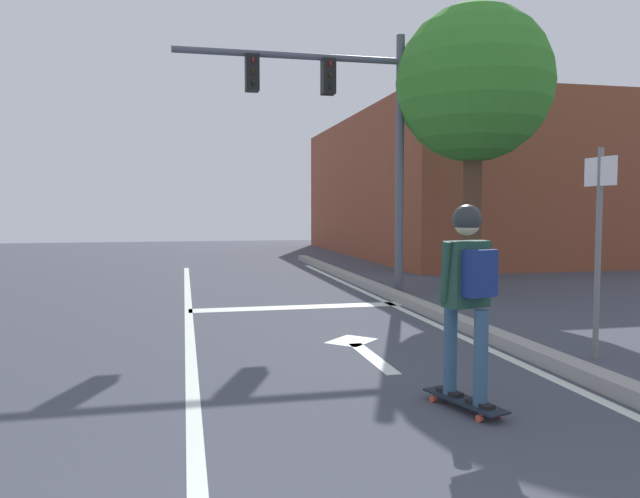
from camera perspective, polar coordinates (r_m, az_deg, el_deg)
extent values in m
cube|color=silver|center=(7.04, -11.93, -9.38)|extent=(0.12, 20.00, 0.01)
cube|color=silver|center=(7.80, 13.43, -8.11)|extent=(0.12, 20.00, 0.01)
cube|color=silver|center=(9.99, -2.09, -5.42)|extent=(3.46, 0.40, 0.01)
cube|color=silver|center=(6.70, 4.90, -9.99)|extent=(0.16, 1.40, 0.01)
cube|color=silver|center=(7.49, 2.93, -8.50)|extent=(0.71, 0.71, 0.01)
cube|color=gray|center=(7.90, 15.09, -7.49)|extent=(0.24, 24.00, 0.14)
cube|color=#18212D|center=(5.14, 13.25, -13.53)|extent=(0.42, 0.82, 0.02)
cube|color=#B2B2B7|center=(5.34, 11.25, -13.00)|extent=(0.17, 0.09, 0.01)
cylinder|color=#CA452F|center=(5.29, 10.43, -13.53)|extent=(0.04, 0.06, 0.05)
cylinder|color=#CA452F|center=(5.41, 12.05, -13.15)|extent=(0.04, 0.06, 0.05)
cube|color=#B2B2B7|center=(4.96, 15.41, -14.39)|extent=(0.17, 0.09, 0.01)
cylinder|color=#CA452F|center=(4.90, 14.57, -14.99)|extent=(0.04, 0.06, 0.05)
cylinder|color=#CA452F|center=(5.03, 16.22, -14.52)|extent=(0.04, 0.06, 0.05)
cylinder|color=#335574|center=(5.17, 12.01, -9.07)|extent=(0.11, 0.11, 0.74)
cube|color=black|center=(5.26, 11.95, -12.85)|extent=(0.15, 0.26, 0.03)
cylinder|color=#335574|center=(4.92, 14.70, -9.77)|extent=(0.11, 0.11, 0.74)
cube|color=black|center=(5.01, 14.63, -13.73)|extent=(0.15, 0.26, 0.03)
cube|color=#214639|center=(4.94, 13.43, -2.27)|extent=(0.38, 0.27, 0.52)
cylinder|color=#214639|center=(4.84, 11.60, -2.09)|extent=(0.07, 0.13, 0.48)
cylinder|color=#214639|center=(5.08, 14.73, -1.86)|extent=(0.07, 0.11, 0.48)
sphere|color=beige|center=(4.91, 13.50, 2.41)|extent=(0.20, 0.20, 0.20)
sphere|color=#272D2E|center=(4.91, 13.50, 2.71)|extent=(0.23, 0.23, 0.23)
cube|color=navy|center=(4.83, 14.55, -2.18)|extent=(0.29, 0.21, 0.36)
cylinder|color=#525663|center=(11.94, 7.41, 7.76)|extent=(0.16, 0.16, 4.87)
cylinder|color=#525663|center=(11.70, -2.74, 17.50)|extent=(4.22, 0.12, 0.12)
cube|color=black|center=(11.76, 0.77, 15.69)|extent=(0.24, 0.28, 0.64)
cylinder|color=red|center=(11.66, 0.95, 16.80)|extent=(0.02, 0.10, 0.10)
cylinder|color=#3C3106|center=(11.62, 0.95, 15.84)|extent=(0.02, 0.10, 0.10)
cylinder|color=black|center=(11.58, 0.95, 14.87)|extent=(0.02, 0.10, 0.10)
cube|color=black|center=(11.53, -6.32, 15.91)|extent=(0.24, 0.28, 0.64)
cylinder|color=red|center=(11.43, -6.25, 17.05)|extent=(0.02, 0.10, 0.10)
cylinder|color=#3C3106|center=(11.38, -6.24, 16.07)|extent=(0.02, 0.10, 0.10)
cylinder|color=black|center=(11.34, -6.23, 15.09)|extent=(0.02, 0.10, 0.10)
cylinder|color=slate|center=(7.09, 24.40, -0.44)|extent=(0.06, 0.06, 2.23)
cube|color=white|center=(7.09, 24.59, 6.57)|extent=(0.06, 0.44, 0.30)
cylinder|color=brown|center=(12.08, 13.92, 3.36)|extent=(0.36, 0.36, 3.07)
sphere|color=#3A892C|center=(12.31, 14.10, 14.69)|extent=(2.94, 2.94, 2.94)
cube|color=brown|center=(22.92, 15.91, 5.48)|extent=(10.75, 12.92, 4.69)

